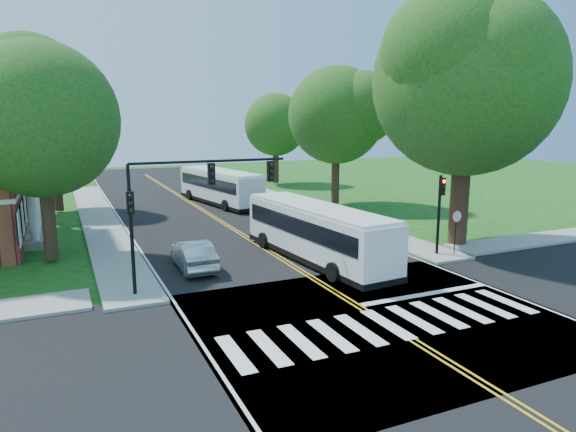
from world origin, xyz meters
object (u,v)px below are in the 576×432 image
hatchback (193,255)px  suv (334,227)px  signal_ne (440,204)px  bus_lead (316,232)px  dark_sedan (308,215)px  bus_follow (220,186)px  signal_nw (186,194)px

hatchback → suv: (10.04, 3.34, -0.08)m
signal_ne → bus_lead: signal_ne is taller
dark_sedan → hatchback: bearing=57.6°
bus_lead → hatchback: bus_lead is taller
hatchback → suv: bearing=-161.1°
bus_follow → bus_lead: bearing=78.1°
signal_ne → dark_sedan: signal_ne is taller
suv → dark_sedan: 4.38m
hatchback → suv: 10.58m
bus_follow → suv: bus_follow is taller
signal_nw → dark_sedan: size_ratio=1.55×
hatchback → dark_sedan: bearing=-142.7°
dark_sedan → signal_ne: bearing=125.1°
bus_lead → dark_sedan: bearing=-118.8°
signal_nw → bus_follow: signal_nw is taller
bus_lead → suv: bus_lead is taller
bus_lead → hatchback: (-6.47, 1.12, -0.85)m
hatchback → signal_ne: bearing=167.0°
suv → hatchback: bearing=0.6°
signal_ne → hatchback: size_ratio=0.97×
signal_nw → suv: bearing=30.5°
signal_nw → signal_ne: size_ratio=1.62×
bus_follow → dark_sedan: 11.84m
signal_nw → signal_ne: (14.06, 0.01, -1.41)m
dark_sedan → suv: bearing=107.1°
bus_follow → suv: 16.02m
signal_ne → suv: size_ratio=0.92×
bus_follow → signal_ne: bearing=95.0°
hatchback → dark_sedan: (10.33, 7.71, -0.08)m
signal_nw → suv: (11.02, 6.49, -3.70)m
suv → signal_ne: bearing=97.3°
bus_follow → hatchback: bearing=59.5°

